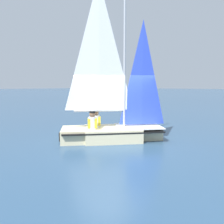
{
  "coord_description": "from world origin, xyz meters",
  "views": [
    {
      "loc": [
        -6.29,
        -5.47,
        2.11
      ],
      "look_at": [
        0.0,
        0.0,
        1.09
      ],
      "focal_mm": 35.0,
      "sensor_mm": 36.0,
      "label": 1
    }
  ],
  "objects": [
    {
      "name": "sailor_crew",
      "position": [
        -0.78,
        0.29,
        0.63
      ],
      "size": [
        0.43,
        0.42,
        1.16
      ],
      "rotation": [
        0.0,
        0.0,
        5.57
      ],
      "color": "black",
      "rests_on": "ground_plane"
    },
    {
      "name": "sailor_helm",
      "position": [
        -0.33,
        0.55,
        0.63
      ],
      "size": [
        0.43,
        0.42,
        1.16
      ],
      "rotation": [
        0.0,
        0.0,
        5.57
      ],
      "color": "black",
      "rests_on": "ground_plane"
    },
    {
      "name": "ground_plane",
      "position": [
        0.0,
        0.0,
        0.0
      ],
      "size": [
        260.0,
        260.0,
        0.0
      ],
      "primitive_type": "plane",
      "color": "#2D4C6B"
    },
    {
      "name": "sailboat_main",
      "position": [
        -0.02,
        0.02,
        0.86
      ],
      "size": [
        3.84,
        3.63,
        6.08
      ],
      "rotation": [
        0.0,
        0.0,
        5.57
      ],
      "color": "beige",
      "rests_on": "ground_plane"
    }
  ]
}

